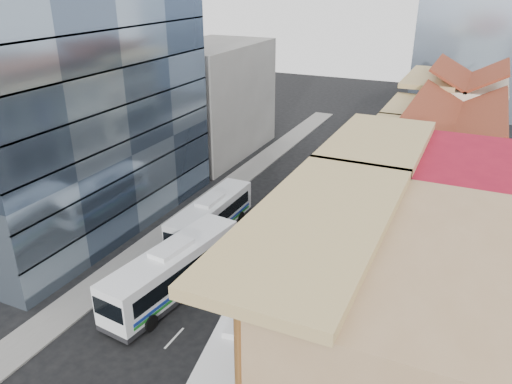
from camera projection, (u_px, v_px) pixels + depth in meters
The scene contains 12 objects.
sidewalk_right at pixel (356, 263), 41.01m from camera, with size 3.00×90.00×0.15m, color slate.
sidewalk_left at pixel (180, 223), 47.54m from camera, with size 3.00×90.00×0.15m, color slate.
shophouse_tan at pixel (391, 360), 22.39m from camera, with size 8.00×14.00×12.00m, color tan.
shophouse_red at pixel (427, 241), 32.36m from camera, with size 8.00×10.00×12.00m, color maroon.
shophouse_cream_near at pixel (441, 200), 40.67m from camera, with size 8.00×9.00×10.00m, color white.
shophouse_cream_mid at pixel (451, 165), 48.15m from camera, with size 8.00×9.00×10.00m, color white.
shophouse_cream_far at pixel (460, 131), 56.68m from camera, with size 8.00×12.00×11.00m, color white.
office_tower at pixel (66, 62), 42.33m from camera, with size 12.00×26.00×30.00m, color #3E4D62.
office_block_far at pixel (212, 100), 64.28m from camera, with size 10.00×18.00×14.00m, color gray.
bus_left_near at pixel (173, 269), 36.54m from camera, with size 2.97×12.66×4.06m, color white, non-canonical shape.
bus_left_far at pixel (211, 216), 44.99m from camera, with size 2.67×11.42×3.66m, color silver, non-canonical shape.
bus_right at pixel (245, 344), 29.17m from camera, with size 2.99×12.75×4.09m, color white, non-canonical shape.
Camera 1 is at (15.81, -13.42, 21.88)m, focal length 35.00 mm.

